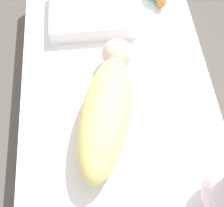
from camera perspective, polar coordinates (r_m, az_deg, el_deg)
name	(u,v)px	position (r m, az deg, el deg)	size (l,w,h in m)	color
ground_plane	(117,117)	(1.42, 0.99, -2.43)	(12.00, 12.00, 0.00)	#514C47
bed_mattress	(118,106)	(1.34, 1.05, -0.54)	(1.51, 0.78, 0.19)	white
swaddled_baby	(107,108)	(1.13, -0.97, -0.75)	(0.61, 0.30, 0.17)	#EFDB7F
pillow	(92,11)	(1.51, -3.73, 16.48)	(0.31, 0.38, 0.07)	white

